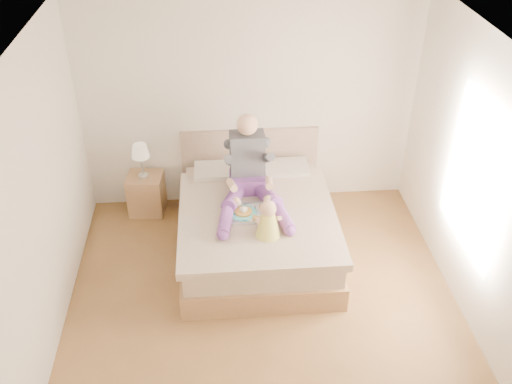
{
  "coord_description": "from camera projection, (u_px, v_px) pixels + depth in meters",
  "views": [
    {
      "loc": [
        -0.41,
        -4.08,
        4.25
      ],
      "look_at": [
        -0.01,
        1.02,
        0.8
      ],
      "focal_mm": 40.0,
      "sensor_mm": 36.0,
      "label": 1
    }
  ],
  "objects": [
    {
      "name": "lamp",
      "position": [
        140.0,
        153.0,
        6.74
      ],
      "size": [
        0.22,
        0.22,
        0.45
      ],
      "color": "silver",
      "rests_on": "nightstand"
    },
    {
      "name": "room",
      "position": [
        275.0,
        188.0,
        4.94
      ],
      "size": [
        4.02,
        4.22,
        2.71
      ],
      "color": "brown",
      "rests_on": "ground"
    },
    {
      "name": "nightstand",
      "position": [
        147.0,
        194.0,
        7.1
      ],
      "size": [
        0.46,
        0.42,
        0.52
      ],
      "rotation": [
        0.0,
        0.0,
        -0.1
      ],
      "color": "olive",
      "rests_on": "ground"
    },
    {
      "name": "tray",
      "position": [
        252.0,
        212.0,
        6.14
      ],
      "size": [
        0.48,
        0.38,
        0.14
      ],
      "rotation": [
        0.0,
        0.0,
        0.02
      ],
      "color": "silver",
      "rests_on": "bed"
    },
    {
      "name": "baby",
      "position": [
        268.0,
        221.0,
        5.76
      ],
      "size": [
        0.27,
        0.38,
        0.42
      ],
      "rotation": [
        0.0,
        0.0,
        0.16
      ],
      "color": "#EEE84B",
      "rests_on": "bed"
    },
    {
      "name": "adult",
      "position": [
        249.0,
        175.0,
        6.28
      ],
      "size": [
        0.81,
        1.15,
        0.96
      ],
      "rotation": [
        0.0,
        0.0,
        0.03
      ],
      "color": "#703990",
      "rests_on": "bed"
    },
    {
      "name": "bed",
      "position": [
        256.0,
        223.0,
        6.49
      ],
      "size": [
        1.7,
        2.18,
        1.0
      ],
      "color": "olive",
      "rests_on": "ground"
    }
  ]
}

